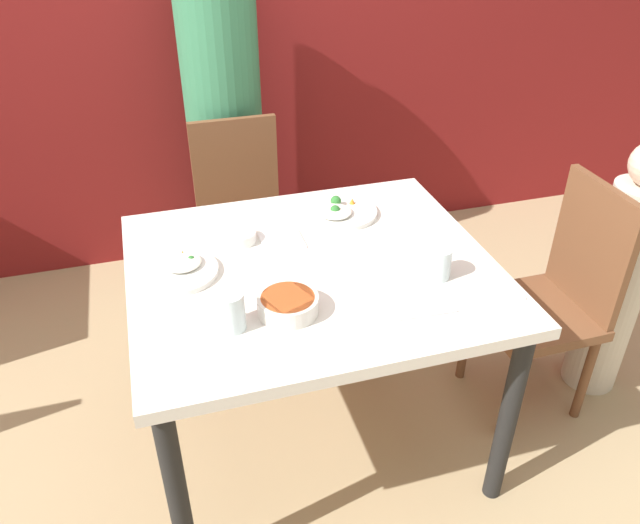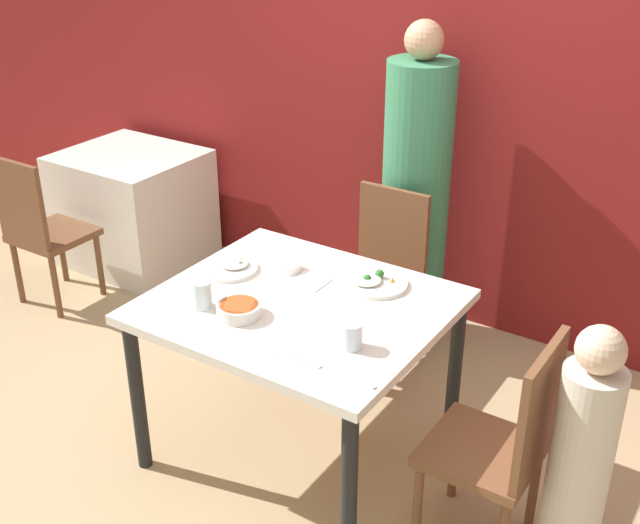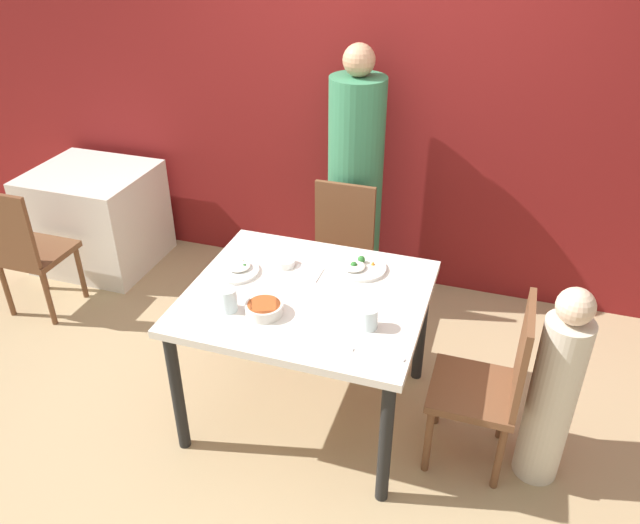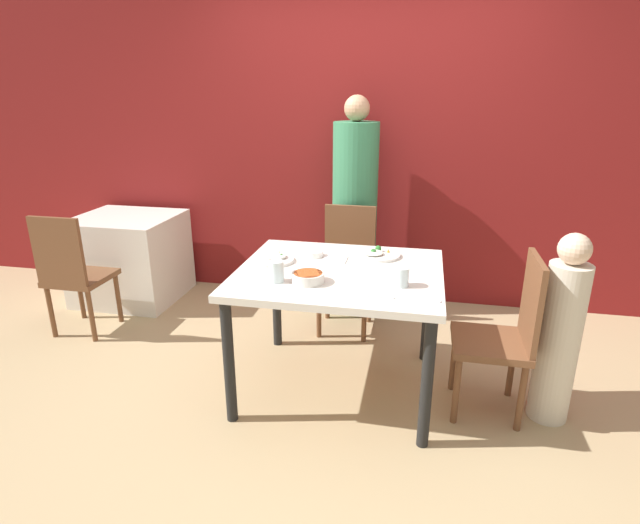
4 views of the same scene
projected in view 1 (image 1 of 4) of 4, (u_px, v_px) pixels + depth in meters
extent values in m
plane|color=tan|center=(313.00, 430.00, 2.40)|extent=(10.00, 10.00, 0.00)
cube|color=silver|center=(312.00, 270.00, 2.00)|extent=(1.15, 1.01, 0.04)
cylinder|color=black|center=(178.00, 498.00, 1.72)|extent=(0.06, 0.06, 0.72)
cylinder|color=black|center=(508.00, 419.00, 1.97)|extent=(0.06, 0.06, 0.72)
cylinder|color=black|center=(155.00, 311.00, 2.44)|extent=(0.06, 0.06, 0.72)
cylinder|color=black|center=(399.00, 270.00, 2.68)|extent=(0.06, 0.06, 0.72)
cube|color=brown|center=(247.00, 241.00, 2.77)|extent=(0.40, 0.40, 0.04)
cube|color=brown|center=(236.00, 171.00, 2.78)|extent=(0.38, 0.03, 0.48)
cylinder|color=brown|center=(220.00, 308.00, 2.72)|extent=(0.04, 0.04, 0.40)
cylinder|color=brown|center=(293.00, 296.00, 2.80)|extent=(0.04, 0.04, 0.40)
cylinder|color=brown|center=(210.00, 268.00, 2.99)|extent=(0.04, 0.04, 0.40)
cylinder|color=brown|center=(277.00, 258.00, 3.06)|extent=(0.04, 0.04, 0.40)
cube|color=brown|center=(533.00, 314.00, 2.33)|extent=(0.40, 0.40, 0.04)
cube|color=brown|center=(592.00, 247.00, 2.23)|extent=(0.03, 0.38, 0.48)
cylinder|color=brown|center=(465.00, 340.00, 2.54)|extent=(0.04, 0.04, 0.40)
cylinder|color=brown|center=(508.00, 396.00, 2.28)|extent=(0.04, 0.04, 0.40)
cylinder|color=brown|center=(536.00, 325.00, 2.62)|extent=(0.04, 0.04, 0.40)
cylinder|color=brown|center=(585.00, 378.00, 2.36)|extent=(0.04, 0.04, 0.40)
cylinder|color=#387F56|center=(226.00, 137.00, 2.93)|extent=(0.35, 0.35, 1.50)
cylinder|color=beige|center=(614.00, 292.00, 2.40)|extent=(0.21, 0.21, 0.90)
cylinder|color=silver|center=(288.00, 304.00, 1.76)|extent=(0.18, 0.18, 0.05)
cylinder|color=#BC5123|center=(288.00, 298.00, 1.75)|extent=(0.15, 0.15, 0.01)
cylinder|color=white|center=(341.00, 212.00, 2.26)|extent=(0.26, 0.26, 0.02)
ellipsoid|color=white|center=(335.00, 212.00, 2.23)|extent=(0.12, 0.12, 0.02)
sphere|color=#2D702D|center=(336.00, 201.00, 2.28)|extent=(0.04, 0.04, 0.04)
cone|color=orange|center=(352.00, 201.00, 2.30)|extent=(0.02, 0.02, 0.02)
sphere|color=#2D702D|center=(335.00, 210.00, 2.22)|extent=(0.04, 0.04, 0.04)
cylinder|color=white|center=(178.00, 272.00, 1.94)|extent=(0.25, 0.25, 0.02)
ellipsoid|color=white|center=(182.00, 262.00, 1.94)|extent=(0.12, 0.12, 0.02)
sphere|color=#2D702D|center=(191.00, 260.00, 1.95)|extent=(0.03, 0.03, 0.03)
cone|color=orange|center=(183.00, 254.00, 1.98)|extent=(0.02, 0.02, 0.03)
cone|color=orange|center=(188.00, 263.00, 1.94)|extent=(0.01, 0.01, 0.02)
cylinder|color=white|center=(240.00, 237.00, 2.10)|extent=(0.11, 0.11, 0.04)
cylinder|color=white|center=(240.00, 233.00, 2.09)|extent=(0.10, 0.10, 0.01)
cylinder|color=silver|center=(438.00, 263.00, 1.90)|extent=(0.08, 0.08, 0.10)
cylinder|color=silver|center=(230.00, 311.00, 1.69)|extent=(0.08, 0.08, 0.11)
cube|color=white|center=(282.00, 241.00, 2.11)|extent=(0.14, 0.14, 0.01)
cube|color=silver|center=(427.00, 314.00, 1.77)|extent=(0.18, 0.03, 0.01)
cube|color=silver|center=(494.00, 296.00, 1.84)|extent=(0.18, 0.08, 0.01)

